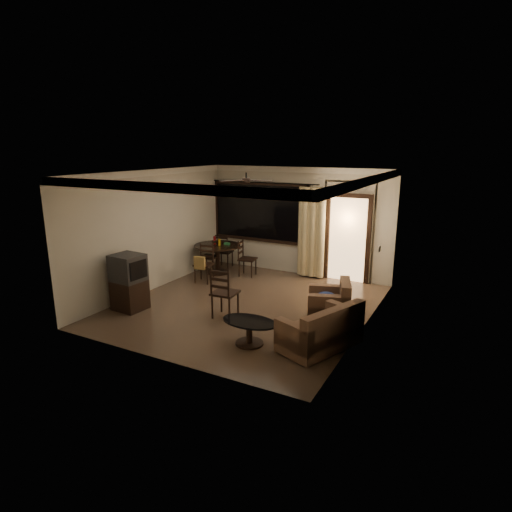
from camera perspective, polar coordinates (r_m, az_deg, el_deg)
The scene contains 12 objects.
ground at distance 9.23m, azimuth -1.22°, elevation -6.56°, with size 5.50×5.50×0.00m, color #7F6651.
room_shell at distance 10.08m, azimuth 6.64°, elevation 5.92°, with size 5.50×6.70×5.50m.
dining_table at distance 11.42m, azimuth -5.14°, elevation 0.69°, with size 1.23×1.23×0.99m.
dining_chair_west at distance 11.48m, azimuth -6.16°, elevation -0.92°, with size 0.48×0.48×0.95m.
dining_chair_east at distance 11.20m, azimuth -1.20°, elevation -1.24°, with size 0.48×0.48×0.95m.
dining_chair_south at distance 10.75m, azimuth -6.96°, elevation -1.89°, with size 0.48×0.53×0.95m.
dining_chair_north at distance 11.99m, azimuth -4.25°, elevation -0.21°, with size 0.48×0.48×0.95m.
tv_cabinet at distance 9.21m, azimuth -16.58°, elevation -3.34°, with size 0.65×0.59×1.17m.
sofa at distance 7.33m, azimuth 8.85°, elevation -9.93°, with size 1.23×1.60×0.76m.
armchair at distance 8.46m, azimuth 10.01°, elevation -6.41°, with size 1.00×1.00×0.79m.
coffee_table at distance 7.39m, azimuth -0.90°, elevation -9.65°, with size 0.99×0.59×0.43m.
side_chair at distance 8.53m, azimuth -4.18°, elevation -6.14°, with size 0.50×0.50×1.06m.
Camera 1 is at (4.21, -7.52, 3.30)m, focal length 30.00 mm.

